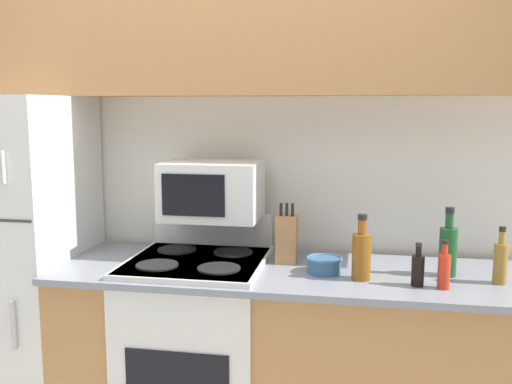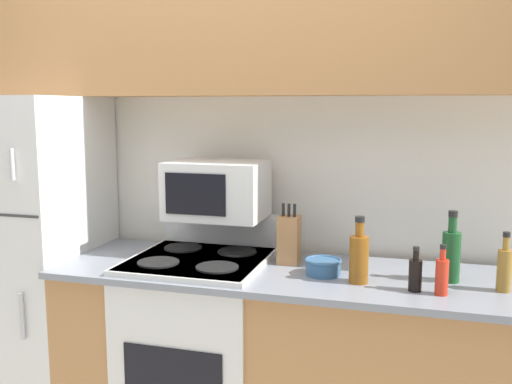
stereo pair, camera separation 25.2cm
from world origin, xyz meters
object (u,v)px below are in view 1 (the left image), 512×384
stove (198,349)px  bottle_soy_sauce (418,269)px  bottle_hot_sauce (444,270)px  bottle_wine_green (448,249)px  bowl (324,264)px  bottle_whiskey (361,254)px  refrigerator (14,265)px  knife_block (287,238)px  microwave (212,190)px  bottle_vinegar (500,261)px

stove → bottle_soy_sauce: bearing=-8.6°
bottle_hot_sauce → bottle_wine_green: size_ratio=0.67×
bowl → bottle_whiskey: 0.19m
refrigerator → knife_block: 1.37m
knife_block → bottle_wine_green: (0.71, -0.09, 0.00)m
stove → knife_block: bearing=15.4°
refrigerator → knife_block: (1.36, 0.08, 0.17)m
knife_block → stove: bearing=-164.6°
stove → bottle_hot_sauce: bottle_hot_sauce is taller
microwave → bottle_soy_sauce: bearing=-17.3°
stove → microwave: size_ratio=2.34×
bottle_hot_sauce → bottle_wine_green: bearing=77.9°
knife_block → bowl: bearing=-37.6°
microwave → stove: bearing=-105.0°
microwave → bottle_vinegar: microwave is taller
bowl → bottle_whiskey: bearing=-23.8°
bottle_hot_sauce → knife_block: bearing=157.5°
microwave → bottle_whiskey: bearing=-19.0°
stove → microwave: (0.04, 0.14, 0.75)m
stove → bottle_vinegar: bearing=-2.4°
bottle_wine_green → bottle_soy_sauce: bearing=-129.4°
bottle_wine_green → bottle_vinegar: 0.21m
bottle_soy_sauce → bottle_whiskey: bottle_whiskey is taller
refrigerator → bottle_whiskey: (1.70, -0.13, 0.17)m
bottle_wine_green → bowl: bearing=-174.2°
knife_block → bottle_vinegar: knife_block is taller
bottle_hot_sauce → bottle_vinegar: bottle_vinegar is taller
microwave → bottle_whiskey: (0.71, -0.25, -0.22)m
knife_block → bottle_soy_sauce: (0.57, -0.26, -0.04)m
stove → microwave: 0.76m
bottle_wine_green → bottle_whiskey: (-0.37, -0.12, -0.01)m
microwave → bottle_vinegar: (1.27, -0.20, -0.23)m
refrigerator → bottle_soy_sauce: 1.94m
bottle_hot_sauce → refrigerator: bearing=174.5°
bowl → bottle_wine_green: (0.53, 0.05, 0.08)m
bottle_vinegar → microwave: bearing=171.1°
bowl → bottle_soy_sauce: (0.39, -0.12, 0.03)m
bottle_soy_sauce → bottle_wine_green: size_ratio=0.60×
stove → knife_block: (0.40, 0.11, 0.53)m
refrigerator → bottle_vinegar: refrigerator is taller
bowl → bottle_hot_sauce: bearing=-15.6°
stove → bottle_hot_sauce: bearing=-8.8°
stove → bottle_vinegar: bottle_vinegar is taller
bowl → bottle_whiskey: (0.16, -0.07, 0.07)m
bottle_soy_sauce → bottle_whiskey: bearing=168.4°
bottle_soy_sauce → bowl: bearing=163.1°
stove → bottle_wine_green: size_ratio=3.59×
microwave → bottle_hot_sauce: (1.04, -0.31, -0.25)m
microwave → bottle_wine_green: microwave is taller
refrigerator → bottle_vinegar: (2.27, -0.08, 0.15)m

